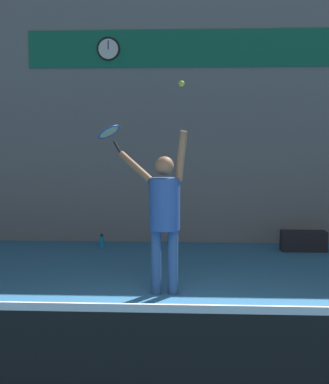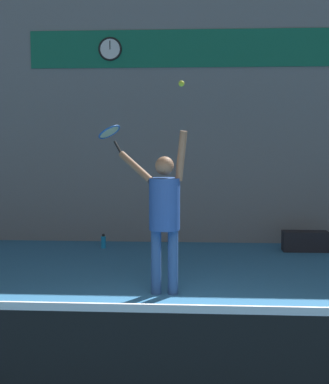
{
  "view_description": "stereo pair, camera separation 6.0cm",
  "coord_description": "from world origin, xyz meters",
  "px_view_note": "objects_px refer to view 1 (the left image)",
  "views": [
    {
      "loc": [
        -0.11,
        -4.31,
        1.94
      ],
      "look_at": [
        -0.44,
        2.22,
        1.29
      ],
      "focal_mm": 50.0,
      "sensor_mm": 36.0,
      "label": 1
    },
    {
      "loc": [
        -0.05,
        -4.31,
        1.94
      ],
      "look_at": [
        -0.44,
        2.22,
        1.29
      ],
      "focal_mm": 50.0,
      "sensor_mm": 36.0,
      "label": 2
    }
  ],
  "objects_px": {
    "scoreboard_clock": "(108,49)",
    "tennis_racket": "(110,133)",
    "tennis_ball": "(182,84)",
    "water_bottle": "(102,242)",
    "equipment_bag": "(303,241)",
    "tennis_player": "(164,209)"
  },
  "relations": [
    {
      "from": "tennis_ball",
      "to": "water_bottle",
      "type": "xyz_separation_m",
      "value": [
        -1.46,
        2.85,
        -2.48
      ]
    },
    {
      "from": "scoreboard_clock",
      "to": "equipment_bag",
      "type": "distance_m",
      "value": 4.91
    },
    {
      "from": "scoreboard_clock",
      "to": "tennis_racket",
      "type": "xyz_separation_m",
      "value": [
        0.46,
        -2.95,
        -1.56
      ]
    },
    {
      "from": "scoreboard_clock",
      "to": "tennis_racket",
      "type": "height_order",
      "value": "scoreboard_clock"
    },
    {
      "from": "scoreboard_clock",
      "to": "tennis_player",
      "type": "distance_m",
      "value": 4.35
    },
    {
      "from": "tennis_racket",
      "to": "equipment_bag",
      "type": "xyz_separation_m",
      "value": [
        3.02,
        2.3,
        -1.84
      ]
    },
    {
      "from": "tennis_player",
      "to": "tennis_ball",
      "type": "bearing_deg",
      "value": -22.04
    },
    {
      "from": "tennis_ball",
      "to": "water_bottle",
      "type": "relative_size",
      "value": 0.28
    },
    {
      "from": "scoreboard_clock",
      "to": "tennis_racket",
      "type": "relative_size",
      "value": 1.08
    },
    {
      "from": "tennis_racket",
      "to": "tennis_ball",
      "type": "bearing_deg",
      "value": -27.39
    },
    {
      "from": "tennis_ball",
      "to": "equipment_bag",
      "type": "height_order",
      "value": "tennis_ball"
    },
    {
      "from": "scoreboard_clock",
      "to": "tennis_ball",
      "type": "bearing_deg",
      "value": -67.82
    },
    {
      "from": "tennis_ball",
      "to": "equipment_bag",
      "type": "relative_size",
      "value": 0.09
    },
    {
      "from": "water_bottle",
      "to": "equipment_bag",
      "type": "distance_m",
      "value": 3.53
    },
    {
      "from": "tennis_player",
      "to": "tennis_racket",
      "type": "xyz_separation_m",
      "value": [
        -0.73,
        0.4,
        0.94
      ]
    },
    {
      "from": "tennis_racket",
      "to": "water_bottle",
      "type": "height_order",
      "value": "tennis_racket"
    },
    {
      "from": "tennis_player",
      "to": "equipment_bag",
      "type": "relative_size",
      "value": 2.64
    },
    {
      "from": "equipment_bag",
      "to": "scoreboard_clock",
      "type": "bearing_deg",
      "value": 169.41
    },
    {
      "from": "water_bottle",
      "to": "equipment_bag",
      "type": "bearing_deg",
      "value": -0.9
    },
    {
      "from": "tennis_racket",
      "to": "water_bottle",
      "type": "xyz_separation_m",
      "value": [
        -0.52,
        2.36,
        -1.9
      ]
    },
    {
      "from": "tennis_racket",
      "to": "scoreboard_clock",
      "type": "bearing_deg",
      "value": 98.86
    },
    {
      "from": "tennis_player",
      "to": "scoreboard_clock",
      "type": "bearing_deg",
      "value": 109.53
    }
  ]
}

